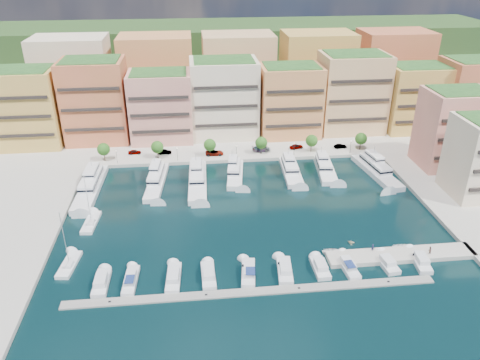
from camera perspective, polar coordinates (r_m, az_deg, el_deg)
The scene contains 61 objects.
ground at distance 117.10m, azimuth 1.11°, elevation -3.96°, with size 400.00×400.00×0.00m, color black.
north_quay at distance 172.99m, azimuth -1.47°, elevation 6.55°, with size 220.00×64.00×2.00m, color #9E998E.
hillside at distance 218.54m, azimuth -2.55°, elevation 10.88°, with size 240.00×40.00×58.00m, color #1B3816.
south_pontoon at distance 92.50m, azimuth 1.60°, elevation -13.55°, with size 72.00×2.20×0.35m, color gray.
finger_pier at distance 107.19m, azimuth 18.98°, elevation -8.85°, with size 32.00×5.00×2.00m, color #9E998E.
apartment_0 at distance 165.53m, azimuth -24.79°, elevation 8.00°, with size 22.00×16.50×24.80m.
apartment_1 at distance 161.45m, azimuth -17.18°, elevation 9.22°, with size 20.00×16.50×26.80m.
apartment_2 at distance 157.45m, azimuth -9.61°, elevation 8.85°, with size 20.00×15.50×22.80m.
apartment_3 at distance 158.99m, azimuth -1.94°, elevation 9.95°, with size 22.00×16.50×25.80m.
apartment_4 at distance 160.43m, azimuth 6.09°, elevation 9.60°, with size 20.00×15.50×23.80m.
apartment_5 at distance 167.75m, azimuth 13.47°, elevation 10.32°, with size 22.00×16.50×26.80m.
apartment_6 at distance 175.01m, azimuth 20.52°, elevation 9.35°, with size 20.00×15.50×22.80m.
apartment_7 at distance 182.82m, azimuth 26.54°, elevation 9.25°, with size 22.00×16.50×24.80m.
apartment_east_a at distance 149.13m, azimuth 24.59°, elevation 5.73°, with size 18.00×14.50×22.80m.
backblock_0 at distance 184.07m, azimuth -19.55°, elevation 11.51°, with size 26.00×18.00×30.00m, color beige.
backblock_1 at distance 179.63m, azimuth -10.02°, elevation 12.27°, with size 26.00×18.00×30.00m, color #D17C4E.
backblock_2 at distance 180.14m, azimuth -0.23°, elevation 12.71°, with size 26.00×18.00×30.00m, color #DEB175.
backblock_3 at distance 185.56m, azimuth 9.26°, elevation 12.79°, with size 26.00×18.00×30.00m, color #BB9844.
backblock_4 at distance 195.49m, azimuth 17.99°, elevation 12.57°, with size 26.00×18.00×30.00m, color #D26246.
tree_0 at distance 146.73m, azimuth -16.30°, elevation 3.61°, with size 3.80×3.80×5.65m.
tree_1 at distance 144.65m, azimuth -10.06°, elevation 3.97°, with size 3.80×3.80×5.65m.
tree_2 at distance 144.32m, azimuth -3.70°, elevation 4.29°, with size 3.80×3.80×5.65m.
tree_3 at distance 145.76m, azimuth 2.61°, elevation 4.55°, with size 3.80×3.80×5.65m.
tree_4 at distance 148.91m, azimuth 8.73°, elevation 4.75°, with size 3.80×3.80×5.65m.
tree_5 at distance 153.68m, azimuth 14.54°, elevation 4.90°, with size 3.80×3.80×5.65m.
lamppost_0 at distance 144.30m, azimuth -14.83°, elevation 3.01°, with size 0.30×0.30×4.20m.
lamppost_1 at distance 142.55m, azimuth -7.67°, elevation 3.40°, with size 0.30×0.30×4.20m.
lamppost_2 at distance 143.06m, azimuth -0.44°, elevation 3.74°, with size 0.30×0.30×4.20m.
lamppost_3 at distance 145.81m, azimuth 6.64°, elevation 4.01°, with size 0.30×0.30×4.20m.
lamppost_4 at distance 150.68m, azimuth 13.35°, elevation 4.21°, with size 0.30×0.30×4.20m.
yacht_0 at distance 133.65m, azimuth -17.73°, elevation -0.61°, with size 5.83×26.52×7.30m.
yacht_1 at distance 132.65m, azimuth -10.11°, elevation 0.05°, with size 6.19×22.74×7.30m.
yacht_2 at distance 131.41m, azimuth -5.20°, elevation 0.17°, with size 5.58×24.59×7.30m.
yacht_3 at distance 134.70m, azimuth -0.59°, elevation 0.98°, with size 6.39×18.03×7.30m.
yacht_4 at distance 136.80m, azimuth 6.21°, elevation 1.19°, with size 5.59×18.53×7.30m.
yacht_5 at distance 139.54m, azimuth 10.32°, elevation 1.48°, with size 6.62×18.03×7.30m.
yacht_6 at distance 142.02m, azimuth 16.19°, elevation 1.27°, with size 7.90×23.62×7.30m.
cruiser_0 at distance 97.69m, azimuth -16.53°, elevation -11.92°, with size 2.89×8.20×2.55m.
cruiser_1 at distance 96.70m, azimuth -13.18°, elevation -11.88°, with size 2.93×8.93×2.66m.
cruiser_2 at distance 95.91m, azimuth -8.10°, elevation -11.73°, with size 3.22×9.10×2.55m.
cruiser_3 at distance 95.80m, azimuth -3.87°, elevation -11.54°, with size 2.85×8.41×2.55m.
cruiser_4 at distance 96.25m, azimuth 1.03°, elevation -11.24°, with size 3.77×9.08×2.66m.
cruiser_5 at distance 97.33m, azimuth 5.48°, elevation -10.91°, with size 3.77×8.77×2.55m.
cruiser_6 at distance 98.92m, azimuth 9.74°, elevation -10.51°, with size 2.85×7.34×2.55m.
cruiser_7 at distance 100.47m, azimuth 12.97°, elevation -10.19°, with size 3.22×8.89×2.66m.
cruiser_8 at distance 103.38m, azimuth 17.45°, elevation -9.67°, with size 3.54×7.35×2.55m.
cruiser_9 at distance 106.31m, azimuth 21.11°, elevation -9.21°, with size 3.56×8.35×2.55m.
sailboat_0 at distance 104.84m, azimuth -20.10°, elevation -9.73°, with size 3.92×9.20×13.20m.
sailboat_1 at distance 117.72m, azimuth -17.69°, elevation -5.02°, with size 3.61×9.89×13.20m.
tender_1 at distance 108.26m, azimuth 13.40°, elevation -7.35°, with size 1.36×1.58×0.83m, color beige.
tender_3 at distance 110.67m, azimuth 19.47°, elevation -7.48°, with size 1.21×1.40×0.74m, color beige.
tender_2 at distance 109.73m, azimuth 19.07°, elevation -7.71°, with size 2.77×3.88×0.80m, color white.
tender_0 at distance 104.32m, azimuth 11.07°, elevation -8.53°, with size 2.82×3.95×0.82m, color silver.
car_0 at distance 150.45m, azimuth -12.73°, elevation 3.36°, with size 1.60×3.97×1.35m, color gray.
car_1 at distance 148.63m, azimuth -9.16°, elevation 3.40°, with size 1.45×4.14×1.37m, color gray.
car_2 at distance 146.15m, azimuth -3.13°, elevation 3.34°, with size 2.60×5.63×1.57m, color gray.
car_3 at distance 149.08m, azimuth 2.61°, elevation 3.87°, with size 2.37×5.83×1.69m, color gray.
car_4 at distance 151.82m, azimuth 6.88°, elevation 4.09°, with size 1.78×4.41×1.50m, color gray.
car_5 at distance 154.51m, azimuth 12.14°, elevation 4.05°, with size 1.41×4.04×1.33m, color gray.
person_0 at distance 105.08m, azimuth 15.87°, elevation -7.90°, with size 0.61×0.40×1.68m, color #222344.
person_1 at distance 108.05m, azimuth 22.11°, elevation -7.91°, with size 0.87×0.68×1.79m, color #452D29.
Camera 1 is at (-13.06, -99.77, 59.89)m, focal length 35.00 mm.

